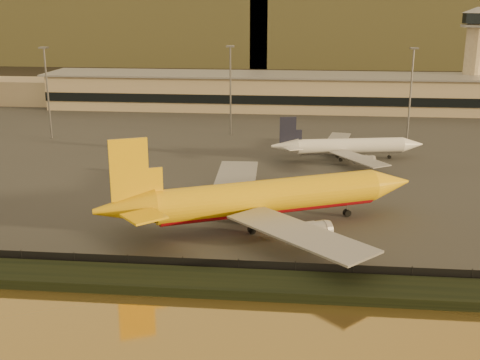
% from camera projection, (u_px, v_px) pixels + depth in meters
% --- Properties ---
extents(ground, '(900.00, 900.00, 0.00)m').
position_uv_depth(ground, '(235.00, 240.00, 97.99)').
color(ground, black).
rests_on(ground, ground).
extents(embankment, '(320.00, 7.00, 1.40)m').
position_uv_depth(embankment, '(221.00, 283.00, 81.58)').
color(embankment, black).
rests_on(embankment, ground).
extents(tarmac, '(320.00, 220.00, 0.20)m').
position_uv_depth(tarmac, '(268.00, 126.00, 188.56)').
color(tarmac, '#2D2D2D').
rests_on(tarmac, ground).
extents(perimeter_fence, '(300.00, 0.05, 2.20)m').
position_uv_depth(perimeter_fence, '(224.00, 267.00, 85.23)').
color(perimeter_fence, black).
rests_on(perimeter_fence, tarmac).
extents(terminal_building, '(202.00, 25.00, 12.60)m').
position_uv_depth(terminal_building, '(233.00, 91.00, 217.36)').
color(terminal_building, tan).
rests_on(terminal_building, tarmac).
extents(control_tower, '(11.20, 11.20, 35.50)m').
position_uv_depth(control_tower, '(474.00, 49.00, 209.95)').
color(control_tower, tan).
rests_on(control_tower, tarmac).
extents(apron_light_masts, '(152.20, 12.20, 25.40)m').
position_uv_depth(apron_light_masts, '(319.00, 85.00, 163.59)').
color(apron_light_masts, slate).
rests_on(apron_light_masts, tarmac).
extents(distant_hills, '(470.00, 160.00, 70.00)m').
position_uv_depth(distant_hills, '(259.00, 11.00, 415.33)').
color(distant_hills, brown).
rests_on(distant_hills, ground).
extents(dhl_cargo_jet, '(54.19, 51.34, 17.07)m').
position_uv_depth(dhl_cargo_jet, '(264.00, 198.00, 102.19)').
color(dhl_cargo_jet, '#EAB10C').
rests_on(dhl_cargo_jet, tarmac).
extents(white_narrowbody_jet, '(37.68, 36.26, 10.87)m').
position_uv_depth(white_narrowbody_jet, '(348.00, 147.00, 146.66)').
color(white_narrowbody_jet, white).
rests_on(white_narrowbody_jet, tarmac).
extents(gse_vehicle_yellow, '(4.08, 2.95, 1.67)m').
position_uv_depth(gse_vehicle_yellow, '(341.00, 187.00, 122.68)').
color(gse_vehicle_yellow, '#EAB10C').
rests_on(gse_vehicle_yellow, tarmac).
extents(gse_vehicle_white, '(3.88, 2.36, 1.63)m').
position_uv_depth(gse_vehicle_white, '(136.00, 170.00, 135.58)').
color(gse_vehicle_white, white).
rests_on(gse_vehicle_white, tarmac).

